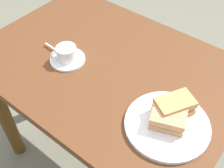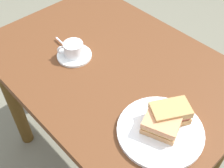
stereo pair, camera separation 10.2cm
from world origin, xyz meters
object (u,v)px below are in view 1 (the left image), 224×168
at_px(dining_table, 107,87).
at_px(sandwich_front, 168,119).
at_px(sandwich_back, 174,106).
at_px(coffee_cup, 66,53).
at_px(sandwich_plate, 167,125).
at_px(coffee_saucer, 68,59).
at_px(spoon, 55,50).

height_order(dining_table, sandwich_front, sandwich_front).
bearing_deg(dining_table, sandwich_front, -18.32).
bearing_deg(sandwich_back, coffee_cup, -176.85).
xyz_separation_m(sandwich_front, sandwich_back, (-0.01, 0.05, 0.01)).
bearing_deg(dining_table, sandwich_plate, -18.06).
bearing_deg(dining_table, sandwich_back, -10.22).
relative_size(sandwich_front, sandwich_back, 0.90).
bearing_deg(coffee_saucer, sandwich_back, 3.00).
distance_m(dining_table, sandwich_front, 0.41).
bearing_deg(spoon, sandwich_front, -3.57).
relative_size(sandwich_front, coffee_saucer, 0.92).
distance_m(sandwich_plate, sandwich_front, 0.03).
bearing_deg(sandwich_plate, dining_table, 161.94).
xyz_separation_m(dining_table, sandwich_back, (0.34, -0.06, 0.19)).
height_order(coffee_cup, spoon, coffee_cup).
height_order(sandwich_plate, coffee_saucer, sandwich_plate).
xyz_separation_m(dining_table, sandwich_front, (0.35, -0.11, 0.18)).
bearing_deg(sandwich_back, sandwich_plate, -78.98).
height_order(sandwich_plate, sandwich_back, sandwich_back).
relative_size(dining_table, sandwich_plate, 3.79).
bearing_deg(coffee_cup, dining_table, 32.11).
bearing_deg(coffee_saucer, dining_table, 31.88).
relative_size(dining_table, coffee_cup, 10.94).
bearing_deg(coffee_saucer, sandwich_front, -3.45).
bearing_deg(dining_table, coffee_cup, -147.89).
height_order(sandwich_plate, coffee_cup, coffee_cup).
bearing_deg(sandwich_front, coffee_cup, 176.72).
height_order(sandwich_back, coffee_cup, sandwich_back).
xyz_separation_m(dining_table, coffee_cup, (-0.14, -0.09, 0.18)).
relative_size(sandwich_back, spoon, 1.49).
bearing_deg(sandwich_front, dining_table, 161.68).
bearing_deg(coffee_saucer, coffee_cup, -124.94).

